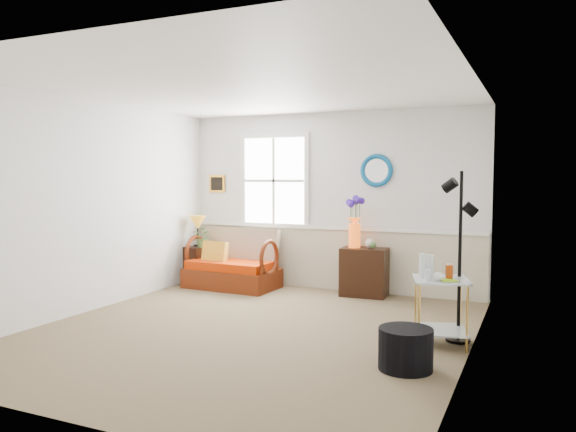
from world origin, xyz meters
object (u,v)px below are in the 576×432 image
at_px(loveseat, 232,259).
at_px(lamp_stand, 197,265).
at_px(cabinet, 364,272).
at_px(ottoman, 406,349).
at_px(floor_lamp, 460,257).
at_px(side_table, 440,312).

relative_size(loveseat, lamp_stand, 2.37).
height_order(cabinet, ottoman, cabinet).
bearing_deg(loveseat, ottoman, -35.81).
relative_size(lamp_stand, ottoman, 1.20).
relative_size(cabinet, floor_lamp, 0.39).
bearing_deg(ottoman, loveseat, 141.90).
xyz_separation_m(loveseat, ottoman, (3.16, -2.48, -0.26)).
height_order(lamp_stand, ottoman, lamp_stand).
bearing_deg(cabinet, lamp_stand, -179.66).
bearing_deg(floor_lamp, loveseat, 170.21).
xyz_separation_m(side_table, ottoman, (-0.15, -0.85, -0.15)).
distance_m(cabinet, floor_lamp, 2.32).
height_order(side_table, floor_lamp, floor_lamp).
bearing_deg(lamp_stand, ottoman, -33.96).
relative_size(cabinet, ottoman, 1.43).
bearing_deg(side_table, ottoman, -100.26).
bearing_deg(floor_lamp, cabinet, 143.99).
relative_size(lamp_stand, cabinet, 0.84).
distance_m(lamp_stand, ottoman, 4.64).
bearing_deg(lamp_stand, loveseat, -9.42).
relative_size(loveseat, ottoman, 2.85).
bearing_deg(ottoman, side_table, 79.74).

